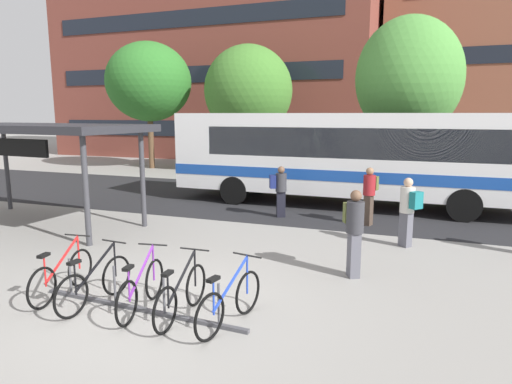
# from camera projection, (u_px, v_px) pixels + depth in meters

# --- Properties ---
(ground) EXTENTS (200.00, 200.00, 0.00)m
(ground) POSITION_uv_depth(u_px,v_px,m) (163.00, 306.00, 7.50)
(ground) COLOR gray
(bus_lane_asphalt) EXTENTS (80.00, 7.20, 0.01)m
(bus_lane_asphalt) POSITION_uv_depth(u_px,v_px,m) (303.00, 202.00, 16.23)
(bus_lane_asphalt) COLOR #232326
(bus_lane_asphalt) RESTS_ON ground
(city_bus) EXTENTS (12.05, 2.69, 3.20)m
(city_bus) POSITION_uv_depth(u_px,v_px,m) (344.00, 155.00, 15.43)
(city_bus) COLOR white
(city_bus) RESTS_ON ground
(bike_rack) EXTENTS (3.91, 0.29, 0.70)m
(bike_rack) POSITION_uv_depth(u_px,v_px,m) (139.00, 306.00, 7.28)
(bike_rack) COLOR #47474C
(bike_rack) RESTS_ON ground
(parked_bicycle_red_0) EXTENTS (0.52, 1.72, 0.99)m
(parked_bicycle_red_0) POSITION_uv_depth(u_px,v_px,m) (62.00, 276.00, 7.82)
(parked_bicycle_red_0) COLOR black
(parked_bicycle_red_0) RESTS_ON ground
(parked_bicycle_black_1) EXTENTS (0.52, 1.72, 0.99)m
(parked_bicycle_black_1) POSITION_uv_depth(u_px,v_px,m) (95.00, 284.00, 7.45)
(parked_bicycle_black_1) COLOR black
(parked_bicycle_black_1) RESTS_ON ground
(parked_bicycle_purple_2) EXTENTS (0.52, 1.71, 0.99)m
(parked_bicycle_purple_2) POSITION_uv_depth(u_px,v_px,m) (141.00, 289.00, 7.23)
(parked_bicycle_purple_2) COLOR black
(parked_bicycle_purple_2) RESTS_ON ground
(parked_bicycle_black_3) EXTENTS (0.52, 1.72, 0.99)m
(parked_bicycle_black_3) POSITION_uv_depth(u_px,v_px,m) (182.00, 295.00, 6.98)
(parked_bicycle_black_3) COLOR black
(parked_bicycle_black_3) RESTS_ON ground
(parked_bicycle_blue_4) EXTENTS (0.53, 1.70, 0.99)m
(parked_bicycle_blue_4) POSITION_uv_depth(u_px,v_px,m) (230.00, 302.00, 6.72)
(parked_bicycle_blue_4) COLOR black
(parked_bicycle_blue_4) RESTS_ON ground
(transit_shelter) EXTENTS (6.66, 3.41, 2.89)m
(transit_shelter) POSITION_uv_depth(u_px,v_px,m) (35.00, 131.00, 12.54)
(transit_shelter) COLOR #38383D
(transit_shelter) RESTS_ON ground
(commuter_navy_pack_0) EXTENTS (0.60, 0.50, 1.59)m
(commuter_navy_pack_0) POSITION_uv_depth(u_px,v_px,m) (280.00, 188.00, 13.80)
(commuter_navy_pack_0) COLOR black
(commuter_navy_pack_0) RESTS_ON ground
(commuter_olive_pack_1) EXTENTS (0.51, 0.60, 1.74)m
(commuter_olive_pack_1) POSITION_uv_depth(u_px,v_px,m) (354.00, 227.00, 8.69)
(commuter_olive_pack_1) COLOR #565660
(commuter_olive_pack_1) RESTS_ON ground
(commuter_teal_pack_2) EXTENTS (0.60, 0.57, 1.68)m
(commuter_teal_pack_2) POSITION_uv_depth(u_px,v_px,m) (408.00, 208.00, 10.66)
(commuter_teal_pack_2) COLOR #565660
(commuter_teal_pack_2) RESTS_ON ground
(commuter_olive_pack_3) EXTENTS (0.45, 0.59, 1.68)m
(commuter_olive_pack_3) POSITION_uv_depth(u_px,v_px,m) (370.00, 192.00, 12.78)
(commuter_olive_pack_3) COLOR #47382D
(commuter_olive_pack_3) RESTS_ON ground
(street_tree_0) EXTENTS (4.87, 4.87, 7.24)m
(street_tree_0) POSITION_uv_depth(u_px,v_px,m) (149.00, 82.00, 25.69)
(street_tree_0) COLOR brown
(street_tree_0) RESTS_ON ground
(street_tree_1) EXTENTS (4.81, 4.81, 6.88)m
(street_tree_1) POSITION_uv_depth(u_px,v_px,m) (248.00, 91.00, 24.37)
(street_tree_1) COLOR brown
(street_tree_1) RESTS_ON ground
(street_tree_2) EXTENTS (4.42, 4.42, 7.21)m
(street_tree_2) POSITION_uv_depth(u_px,v_px,m) (409.00, 78.00, 18.84)
(street_tree_2) COLOR brown
(street_tree_2) RESTS_ON ground
(building_left_wing) EXTENTS (23.74, 13.55, 21.79)m
(building_left_wing) POSITION_uv_depth(u_px,v_px,m) (228.00, 16.00, 35.64)
(building_left_wing) COLOR brown
(building_left_wing) RESTS_ON ground
(building_centre_block) EXTENTS (18.36, 12.30, 13.39)m
(building_centre_block) POSITION_uv_depth(u_px,v_px,m) (414.00, 79.00, 45.73)
(building_centre_block) COLOR brown
(building_centre_block) RESTS_ON ground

